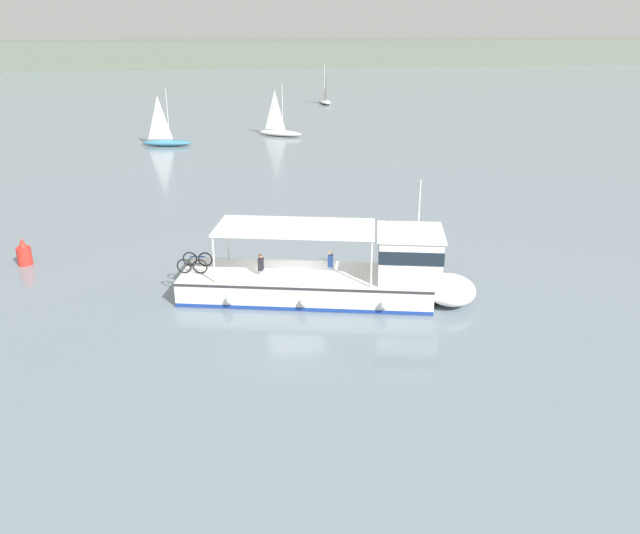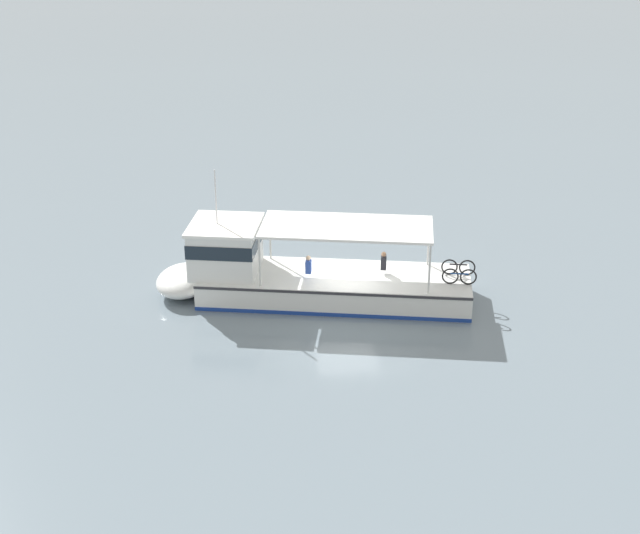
{
  "view_description": "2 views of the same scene",
  "coord_description": "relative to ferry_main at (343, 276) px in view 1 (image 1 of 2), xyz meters",
  "views": [
    {
      "loc": [
        -3.03,
        -26.43,
        11.33
      ],
      "look_at": [
        1.0,
        -0.71,
        1.4
      ],
      "focal_mm": 36.3,
      "sensor_mm": 36.0,
      "label": 1
    },
    {
      "loc": [
        5.57,
        31.46,
        15.78
      ],
      "look_at": [
        1.0,
        -0.71,
        1.4
      ],
      "focal_mm": 49.95,
      "sensor_mm": 36.0,
      "label": 2
    }
  ],
  "objects": [
    {
      "name": "sailboat_off_bow",
      "position": [
        1.43,
        42.81,
        -0.47
      ],
      "size": [
        4.82,
        3.72,
        5.4
      ],
      "color": "white",
      "rests_on": "ground"
    },
    {
      "name": "channel_buoy",
      "position": [
        -14.82,
        6.48,
        -0.45
      ],
      "size": [
        0.7,
        0.7,
        1.4
      ],
      "color": "red",
      "rests_on": "ground"
    },
    {
      "name": "distant_shoreline",
      "position": [
        -1.99,
        159.44,
        2.23
      ],
      "size": [
        400.0,
        28.0,
        6.5
      ],
      "primitive_type": "cube",
      "color": "#606B5B",
      "rests_on": "ground"
    },
    {
      "name": "sailboat_outer_anchorage",
      "position": [
        -10.01,
        38.77,
        -0.47
      ],
      "size": [
        4.97,
        2.24,
        5.4
      ],
      "color": "teal",
      "rests_on": "ground"
    },
    {
      "name": "sailboat_far_left",
      "position": [
        10.69,
        70.0,
        -0.47
      ],
      "size": [
        1.64,
        4.86,
        5.4
      ],
      "color": "white",
      "rests_on": "ground"
    },
    {
      "name": "ground_plane",
      "position": [
        -1.99,
        0.95,
        -1.01
      ],
      "size": [
        400.0,
        400.0,
        0.0
      ],
      "primitive_type": "plane",
      "color": "slate"
    },
    {
      "name": "ferry_main",
      "position": [
        0.0,
        0.0,
        0.0
      ],
      "size": [
        13.07,
        6.02,
        5.32
      ],
      "color": "white",
      "rests_on": "ground"
    }
  ]
}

